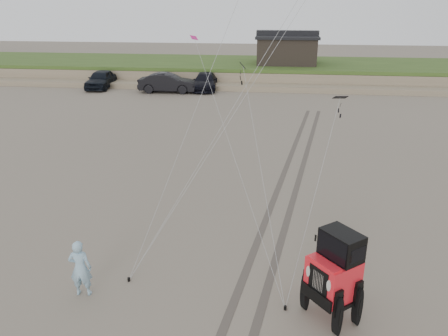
% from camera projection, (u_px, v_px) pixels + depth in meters
% --- Properties ---
extents(ground, '(160.00, 160.00, 0.00)m').
position_uv_depth(ground, '(223.00, 287.00, 12.78)').
color(ground, '#6B6054').
rests_on(ground, ground).
extents(dune_ridge, '(160.00, 14.25, 1.73)m').
position_uv_depth(dune_ridge, '(267.00, 71.00, 47.25)').
color(dune_ridge, '#7A6B54').
rests_on(dune_ridge, ground).
extents(cabin, '(6.40, 5.40, 3.35)m').
position_uv_depth(cabin, '(287.00, 49.00, 45.69)').
color(cabin, black).
rests_on(cabin, dune_ridge).
extents(truck_a, '(2.34, 5.15, 1.72)m').
position_uv_depth(truck_a, '(101.00, 79.00, 42.00)').
color(truck_a, black).
rests_on(truck_a, ground).
extents(truck_b, '(5.35, 2.02, 1.75)m').
position_uv_depth(truck_b, '(168.00, 83.00, 40.09)').
color(truck_b, black).
rests_on(truck_b, ground).
extents(truck_c, '(2.59, 5.45, 1.54)m').
position_uv_depth(truck_c, '(205.00, 82.00, 41.34)').
color(truck_c, black).
rests_on(truck_c, ground).
extents(jeep, '(5.56, 5.17, 1.98)m').
position_uv_depth(jeep, '(332.00, 285.00, 11.26)').
color(jeep, red).
rests_on(jeep, ground).
extents(man, '(0.68, 0.49, 1.73)m').
position_uv_depth(man, '(80.00, 268.00, 12.19)').
color(man, '#83ACCB').
rests_on(man, ground).
extents(stake_main, '(0.08, 0.08, 0.12)m').
position_uv_depth(stake_main, '(129.00, 279.00, 13.05)').
color(stake_main, black).
rests_on(stake_main, ground).
extents(stake_aux, '(0.08, 0.08, 0.12)m').
position_uv_depth(stake_aux, '(285.00, 308.00, 11.84)').
color(stake_aux, black).
rests_on(stake_aux, ground).
extents(tire_tracks, '(5.22, 29.74, 0.01)m').
position_uv_depth(tire_tracks, '(288.00, 185.00, 19.96)').
color(tire_tracks, '#4C443D').
rests_on(tire_tracks, ground).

